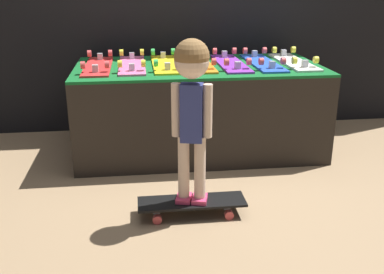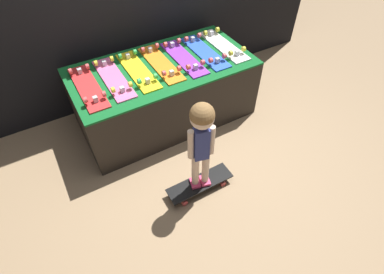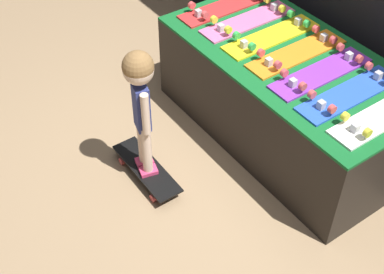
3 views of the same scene
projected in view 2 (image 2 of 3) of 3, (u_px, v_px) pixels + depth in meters
The scene contains 11 objects.
ground_plane at pixel (192, 149), 3.17m from camera, with size 16.00×16.00×0.00m, color #9E7F5B.
display_rack at pixel (164, 92), 3.28m from camera, with size 1.87×0.95×0.68m.
skateboard_red_on_rack at pixel (88, 86), 2.77m from camera, with size 0.19×0.75×0.09m.
skateboard_pink_on_rack at pixel (113, 78), 2.87m from camera, with size 0.19×0.75×0.09m.
skateboard_yellow_on_rack at pixel (138, 70), 2.95m from camera, with size 0.19×0.75×0.09m.
skateboard_orange_on_rack at pixel (161, 63), 3.04m from camera, with size 0.19×0.75×0.09m.
skateboard_purple_on_rack at pixel (183, 57), 3.11m from camera, with size 0.19×0.75×0.09m.
skateboard_blue_on_rack at pixel (204, 51), 3.20m from camera, with size 0.19×0.75×0.09m.
skateboard_white_on_rack at pixel (223, 45), 3.29m from camera, with size 0.19×0.75×0.09m.
skateboard_on_floor at pixel (200, 184), 2.77m from camera, with size 0.63×0.19×0.09m.
child at pixel (202, 133), 2.29m from camera, with size 0.22×0.19×0.93m.
Camera 2 is at (-1.05, -1.81, 2.38)m, focal length 28.00 mm.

